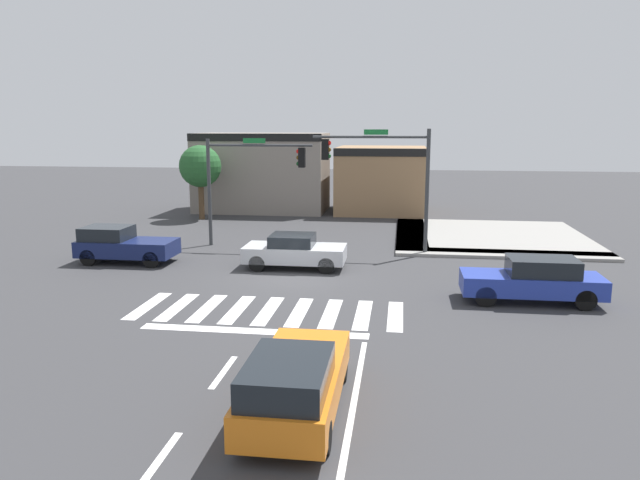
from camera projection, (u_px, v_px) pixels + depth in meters
ground_plane at (293, 277)px, 23.98m from camera, size 120.00×120.00×0.00m
crosswalk_near at (268, 311)px, 19.60m from camera, size 8.72×3.09×0.01m
lane_markings at (250, 411)px, 12.70m from camera, size 6.80×18.75×0.01m
bike_detector_marking at (290, 358)px, 15.58m from camera, size 1.14×1.14×0.01m
curb_corner_northeast at (482, 237)px, 32.00m from camera, size 10.00×10.60×0.15m
storefront_row at (310, 175)px, 42.01m from camera, size 15.78×6.19×5.42m
traffic_signal_northeast at (383, 167)px, 27.57m from camera, size 5.37×0.32×5.80m
traffic_signal_northwest at (250, 171)px, 29.40m from camera, size 5.28×0.32×5.33m
car_orange at (295, 381)px, 12.36m from camera, size 1.77×4.76×1.54m
car_navy at (123, 244)px, 26.40m from camera, size 4.18×1.88×1.59m
car_blue at (534, 280)px, 20.41m from camera, size 4.66×1.70×1.55m
car_silver at (294, 251)px, 25.35m from camera, size 4.24×1.91×1.44m
roadside_tree at (200, 167)px, 38.10m from camera, size 2.66×2.66×4.73m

